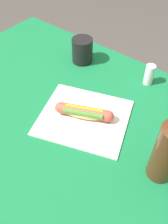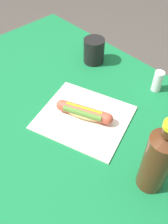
{
  "view_description": "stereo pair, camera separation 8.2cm",
  "coord_description": "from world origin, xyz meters",
  "px_view_note": "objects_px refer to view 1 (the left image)",
  "views": [
    {
      "loc": [
        -0.42,
        0.39,
        1.39
      ],
      "look_at": [
        -0.07,
        -0.05,
        0.79
      ],
      "focal_mm": 39.14,
      "sensor_mm": 36.0,
      "label": 1
    },
    {
      "loc": [
        -0.48,
        0.33,
        1.39
      ],
      "look_at": [
        -0.07,
        -0.05,
        0.79
      ],
      "focal_mm": 39.14,
      "sensor_mm": 36.0,
      "label": 2
    }
  ],
  "objects_px": {
    "hot_dog": "(84,112)",
    "drinking_cup": "(82,50)",
    "soda_bottle": "(168,150)",
    "salt_shaker": "(149,75)"
  },
  "relations": [
    {
      "from": "soda_bottle",
      "to": "salt_shaker",
      "type": "bearing_deg",
      "value": -57.09
    },
    {
      "from": "hot_dog",
      "to": "drinking_cup",
      "type": "relative_size",
      "value": 1.81
    },
    {
      "from": "soda_bottle",
      "to": "salt_shaker",
      "type": "distance_m",
      "value": 0.4
    },
    {
      "from": "soda_bottle",
      "to": "drinking_cup",
      "type": "bearing_deg",
      "value": -29.51
    },
    {
      "from": "drinking_cup",
      "to": "hot_dog",
      "type": "bearing_deg",
      "value": 129.44
    },
    {
      "from": "soda_bottle",
      "to": "salt_shaker",
      "type": "relative_size",
      "value": 3.06
    },
    {
      "from": "hot_dog",
      "to": "drinking_cup",
      "type": "distance_m",
      "value": 0.33
    },
    {
      "from": "hot_dog",
      "to": "salt_shaker",
      "type": "bearing_deg",
      "value": -105.23
    },
    {
      "from": "drinking_cup",
      "to": "salt_shaker",
      "type": "height_order",
      "value": "drinking_cup"
    },
    {
      "from": "drinking_cup",
      "to": "soda_bottle",
      "type": "bearing_deg",
      "value": 150.49
    }
  ]
}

